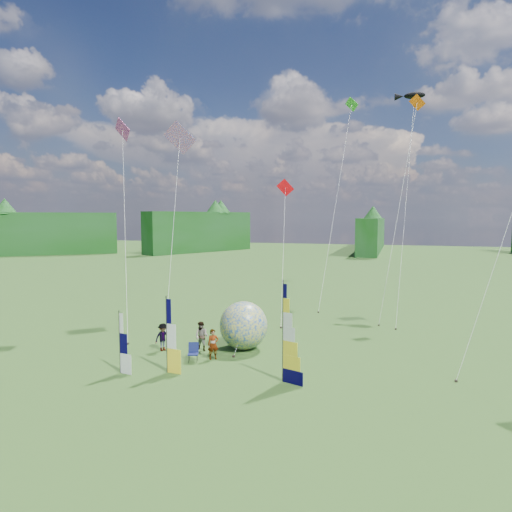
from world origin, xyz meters
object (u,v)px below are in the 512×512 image
(spectator_b, at_px, (202,336))
(kite_whale, at_px, (407,189))
(feather_banner_main, at_px, (283,333))
(side_banner_far, at_px, (120,343))
(bol_inflatable, at_px, (244,325))
(spectator_c, at_px, (163,337))
(side_banner_left, at_px, (167,336))
(camp_chair, at_px, (193,353))
(spectator_d, at_px, (240,330))
(spectator_a, at_px, (213,344))

(spectator_b, xyz_separation_m, kite_whale, (10.76, 13.92, 8.72))
(feather_banner_main, bearing_deg, kite_whale, 92.33)
(spectator_b, bearing_deg, side_banner_far, -110.35)
(bol_inflatable, distance_m, spectator_c, 4.51)
(side_banner_far, distance_m, spectator_c, 3.95)
(side_banner_left, xyz_separation_m, bol_inflatable, (2.21, 4.78, -0.43))
(spectator_b, bearing_deg, bol_inflatable, 32.11)
(side_banner_left, distance_m, bol_inflatable, 5.28)
(feather_banner_main, distance_m, camp_chair, 5.50)
(spectator_d, height_order, kite_whale, kite_whale)
(feather_banner_main, height_order, camp_chair, feather_banner_main)
(spectator_c, relative_size, camp_chair, 1.55)
(spectator_a, bearing_deg, feather_banner_main, -62.17)
(side_banner_far, bearing_deg, bol_inflatable, 61.35)
(feather_banner_main, height_order, bol_inflatable, feather_banner_main)
(feather_banner_main, relative_size, spectator_b, 2.73)
(side_banner_left, height_order, side_banner_far, side_banner_left)
(bol_inflatable, xyz_separation_m, camp_chair, (-1.70, -2.98, -0.86))
(bol_inflatable, relative_size, spectator_c, 1.77)
(camp_chair, bearing_deg, kite_whale, 38.16)
(spectator_d, bearing_deg, side_banner_left, 86.46)
(spectator_d, bearing_deg, bol_inflatable, 132.44)
(spectator_b, relative_size, spectator_d, 1.03)
(spectator_a, bearing_deg, spectator_d, 46.94)
(side_banner_far, height_order, spectator_b, side_banner_far)
(kite_whale, bearing_deg, spectator_a, -142.22)
(bol_inflatable, distance_m, camp_chair, 3.53)
(feather_banner_main, distance_m, spectator_d, 6.67)
(side_banner_left, xyz_separation_m, side_banner_far, (-2.09, -0.73, -0.33))
(side_banner_left, bearing_deg, feather_banner_main, 11.98)
(spectator_c, distance_m, spectator_d, 4.45)
(kite_whale, bearing_deg, spectator_c, -151.32)
(side_banner_left, xyz_separation_m, spectator_c, (-1.96, 3.15, -1.02))
(spectator_a, height_order, kite_whale, kite_whale)
(side_banner_left, relative_size, camp_chair, 3.63)
(feather_banner_main, height_order, spectator_d, feather_banner_main)
(spectator_b, xyz_separation_m, spectator_d, (1.58, 1.95, -0.02))
(spectator_a, relative_size, spectator_c, 1.03)
(camp_chair, bearing_deg, feather_banner_main, -33.70)
(feather_banner_main, bearing_deg, spectator_b, 168.33)
(feather_banner_main, xyz_separation_m, side_banner_far, (-7.64, -1.18, -0.77))
(side_banner_far, bearing_deg, feather_banner_main, 18.09)
(bol_inflatable, height_order, kite_whale, kite_whale)
(spectator_c, bearing_deg, side_banner_far, -151.44)
(spectator_c, xyz_separation_m, kite_whale, (12.82, 14.51, 8.77))
(feather_banner_main, xyz_separation_m, spectator_a, (-4.26, 2.11, -1.44))
(spectator_d, bearing_deg, spectator_c, 47.84)
(bol_inflatable, xyz_separation_m, spectator_b, (-2.10, -1.04, -0.53))
(feather_banner_main, height_order, kite_whale, kite_whale)
(feather_banner_main, xyz_separation_m, spectator_b, (-5.44, 3.29, -1.41))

